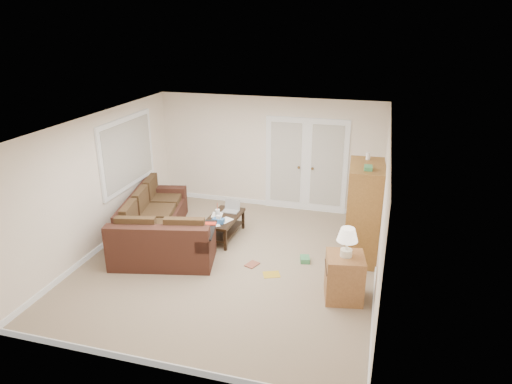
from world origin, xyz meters
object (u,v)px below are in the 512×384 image
(coffee_table, at_px, (224,226))
(sectional_sofa, at_px, (158,230))
(tv_armoire, at_px, (364,211))
(side_cabinet, at_px, (345,274))

(coffee_table, bearing_deg, sectional_sofa, -146.49)
(sectional_sofa, xyz_separation_m, tv_armoire, (3.72, 0.61, 0.55))
(tv_armoire, bearing_deg, side_cabinet, -99.55)
(coffee_table, xyz_separation_m, side_cabinet, (2.46, -1.50, 0.18))
(tv_armoire, height_order, side_cabinet, tv_armoire)
(sectional_sofa, relative_size, tv_armoire, 1.52)
(coffee_table, distance_m, tv_armoire, 2.71)
(coffee_table, bearing_deg, tv_armoire, 0.97)
(tv_armoire, distance_m, side_cabinet, 1.53)
(sectional_sofa, bearing_deg, coffee_table, 18.63)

